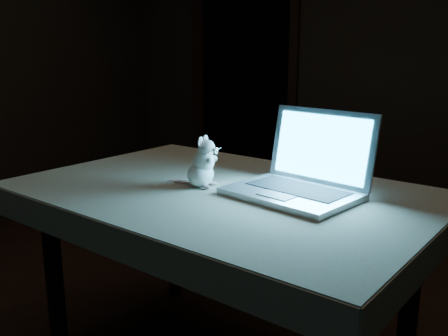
% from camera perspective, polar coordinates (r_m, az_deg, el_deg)
% --- Properties ---
extents(floor, '(5.00, 5.00, 0.00)m').
position_cam_1_polar(floor, '(2.49, 1.75, -18.05)').
color(floor, black).
rests_on(floor, ground).
extents(back_wall, '(4.50, 0.04, 2.60)m').
position_cam_1_polar(back_wall, '(4.52, 15.65, 12.98)').
color(back_wall, black).
rests_on(back_wall, ground).
extents(doorway, '(1.06, 0.36, 2.13)m').
position_cam_1_polar(doorway, '(4.86, 2.44, 10.69)').
color(doorway, black).
rests_on(doorway, back_wall).
extents(table, '(1.61, 1.21, 0.78)m').
position_cam_1_polar(table, '(2.05, -0.11, -13.09)').
color(table, black).
rests_on(table, floor).
extents(tablecloth, '(1.83, 1.52, 0.11)m').
position_cam_1_polar(tablecloth, '(1.91, -0.25, -4.01)').
color(tablecloth, beige).
rests_on(tablecloth, table).
extents(laptop, '(0.54, 0.51, 0.30)m').
position_cam_1_polar(laptop, '(1.78, 7.84, 1.39)').
color(laptop, silver).
rests_on(laptop, tablecloth).
extents(plush_mouse, '(0.16, 0.16, 0.20)m').
position_cam_1_polar(plush_mouse, '(1.91, -2.72, 0.73)').
color(plush_mouse, white).
rests_on(plush_mouse, tablecloth).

